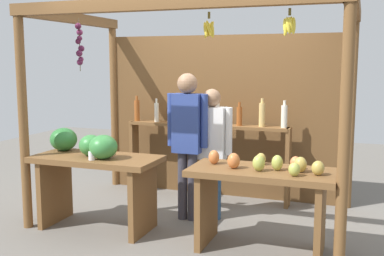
% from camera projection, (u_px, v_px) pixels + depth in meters
% --- Properties ---
extents(ground_plane, '(12.00, 12.00, 0.00)m').
position_uv_depth(ground_plane, '(198.00, 216.00, 5.53)').
color(ground_plane, slate).
rests_on(ground_plane, ground).
extents(market_stall, '(3.39, 2.06, 2.39)m').
position_uv_depth(market_stall, '(210.00, 96.00, 5.77)').
color(market_stall, brown).
rests_on(market_stall, ground).
extents(fruit_counter_left, '(1.42, 0.69, 1.06)m').
position_uv_depth(fruit_counter_left, '(92.00, 164.00, 5.09)').
color(fruit_counter_left, brown).
rests_on(fruit_counter_left, ground).
extents(fruit_counter_right, '(1.37, 0.64, 0.95)m').
position_uv_depth(fruit_counter_right, '(263.00, 189.00, 4.45)').
color(fruit_counter_right, brown).
rests_on(fruit_counter_right, ground).
extents(bottle_shelf_unit, '(2.18, 0.22, 1.36)m').
position_uv_depth(bottle_shelf_unit, '(208.00, 137.00, 6.13)').
color(bottle_shelf_unit, brown).
rests_on(bottle_shelf_unit, ground).
extents(vendor_man, '(0.48, 0.23, 1.68)m').
position_uv_depth(vendor_man, '(187.00, 133.00, 5.29)').
color(vendor_man, '#383642').
rests_on(vendor_man, ground).
extents(vendor_woman, '(0.48, 0.20, 1.50)m').
position_uv_depth(vendor_woman, '(212.00, 143.00, 5.34)').
color(vendor_woman, navy).
rests_on(vendor_woman, ground).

